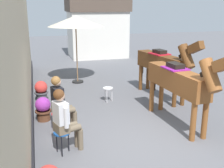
% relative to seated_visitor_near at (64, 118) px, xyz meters
% --- Properties ---
extents(ground_plane, '(40.00, 40.00, 0.00)m').
position_rel_seated_visitor_near_xyz_m(ground_plane, '(1.74, 2.98, -0.78)').
color(ground_plane, slate).
extents(pub_facade_wall, '(0.34, 14.00, 3.40)m').
position_rel_seated_visitor_near_xyz_m(pub_facade_wall, '(-0.81, 1.48, 0.76)').
color(pub_facade_wall, '#CCB793').
rests_on(pub_facade_wall, ground_plane).
extents(distant_cottage, '(3.40, 2.60, 3.50)m').
position_rel_seated_visitor_near_xyz_m(distant_cottage, '(3.14, 10.77, 1.02)').
color(distant_cottage, silver).
rests_on(distant_cottage, ground_plane).
extents(seated_visitor_near, '(0.61, 0.49, 1.39)m').
position_rel_seated_visitor_near_xyz_m(seated_visitor_near, '(0.00, 0.00, 0.00)').
color(seated_visitor_near, '#194C99').
rests_on(seated_visitor_near, ground_plane).
extents(seated_visitor_far, '(0.61, 0.48, 1.39)m').
position_rel_seated_visitor_near_xyz_m(seated_visitor_far, '(0.03, 1.04, 0.00)').
color(seated_visitor_far, red).
rests_on(seated_visitor_far, ground_plane).
extents(saddled_horse_near, '(0.61, 3.00, 2.06)m').
position_rel_seated_visitor_near_xyz_m(saddled_horse_near, '(2.90, 0.60, 0.38)').
color(saddled_horse_near, brown).
rests_on(saddled_horse_near, ground_plane).
extents(saddled_horse_far, '(0.80, 2.98, 2.06)m').
position_rel_seated_visitor_near_xyz_m(saddled_horse_far, '(3.46, 2.67, 0.38)').
color(saddled_horse_far, brown).
rests_on(saddled_horse_far, ground_plane).
extents(flower_planter_inner_far, '(0.43, 0.43, 0.64)m').
position_rel_seated_visitor_near_xyz_m(flower_planter_inner_far, '(-0.37, 1.83, -0.44)').
color(flower_planter_inner_far, brown).
rests_on(flower_planter_inner_far, ground_plane).
extents(flower_planter_farthest, '(0.43, 0.43, 0.64)m').
position_rel_seated_visitor_near_xyz_m(flower_planter_farthest, '(-0.36, 3.49, -0.44)').
color(flower_planter_farthest, '#4C4C51').
rests_on(flower_planter_farthest, ground_plane).
extents(cafe_parasol, '(2.10, 2.10, 2.58)m').
position_rel_seated_visitor_near_xyz_m(cafe_parasol, '(1.09, 5.30, 1.59)').
color(cafe_parasol, black).
rests_on(cafe_parasol, ground_plane).
extents(spare_stool_white, '(0.32, 0.32, 0.46)m').
position_rel_seated_visitor_near_xyz_m(spare_stool_white, '(1.66, 2.79, -0.38)').
color(spare_stool_white, white).
rests_on(spare_stool_white, ground_plane).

